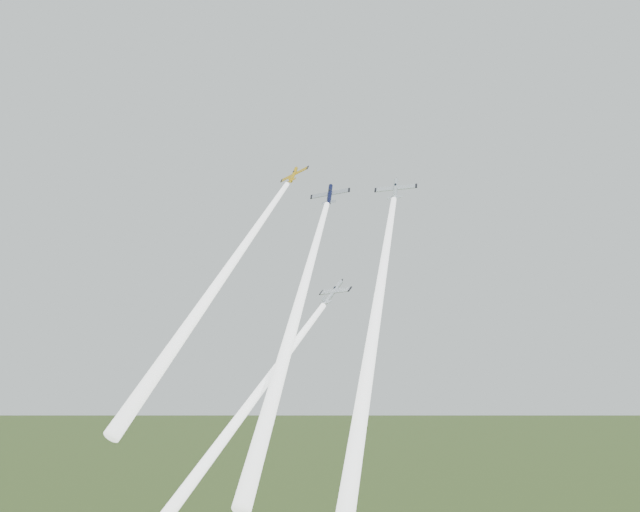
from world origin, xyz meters
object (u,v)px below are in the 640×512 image
Objects in this scene: plane_silver_right at (395,189)px; plane_silver_low at (333,292)px; plane_yellow at (294,175)px; plane_navy at (330,194)px.

plane_silver_right is 21.47m from plane_silver_low.
plane_yellow is 11.23m from plane_navy.
plane_yellow reaches higher than plane_silver_right.
plane_navy is (9.80, -1.37, -5.30)m from plane_yellow.
plane_navy is at bearing -14.61° from plane_yellow.
plane_silver_right is at bearing -12.44° from plane_yellow.
plane_silver_low is (-6.43, -9.44, -18.18)m from plane_silver_right.
plane_silver_right is 1.08× the size of plane_silver_low.
plane_navy is at bearing 151.11° from plane_silver_right.
plane_yellow is 0.96× the size of plane_silver_low.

